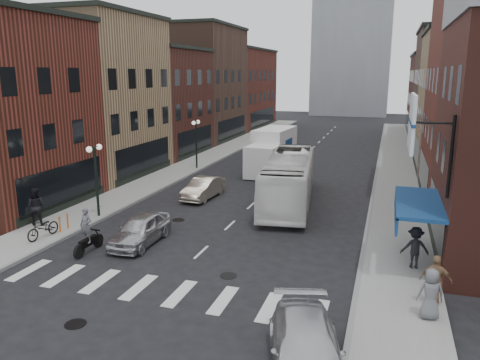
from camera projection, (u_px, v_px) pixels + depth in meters
The scene contains 28 objects.
ground at pixel (192, 260), 20.22m from camera, with size 160.00×160.00×0.00m, color black.
sidewalk_left at pixel (203, 160), 43.15m from camera, with size 3.00×74.00×0.15m, color gray.
sidewalk_right at pixel (396, 171), 38.09m from camera, with size 3.00×74.00×0.15m, color gray.
curb_left at pixel (218, 161), 42.72m from camera, with size 0.20×74.00×0.16m, color gray.
curb_right at pixel (377, 171), 38.56m from camera, with size 0.20×74.00×0.16m, color gray.
crosswalk_stripes at pixel (160, 290), 17.44m from camera, with size 12.00×2.20×0.01m, color silver.
bldg_left_mid_a at pixel (85, 96), 36.29m from camera, with size 10.30×10.20×12.30m.
bldg_left_mid_b at pixel (148, 102), 45.80m from camera, with size 10.30×10.20×10.30m.
bldg_left_far_a at pixel (193, 84), 55.67m from camera, with size 10.30×12.20×13.30m.
bldg_left_far_b at pixel (231, 88), 68.88m from camera, with size 10.30×16.20×11.30m.
bldg_right_far_a at pixel (468, 91), 46.86m from camera, with size 10.30×12.20×12.30m.
bldg_right_far_b at pixel (451, 95), 60.08m from camera, with size 10.30×16.20×10.30m.
awning_blue at pixel (414, 204), 19.30m from camera, with size 1.80×5.00×0.78m.
billboard_sign at pixel (414, 124), 16.76m from camera, with size 1.52×3.00×3.70m.
streetlamp_near at pixel (95, 167), 25.48m from camera, with size 0.32×1.22×4.11m.
streetlamp_far at pixel (196, 135), 38.47m from camera, with size 0.32×1.22×4.11m.
bike_rack at pixel (64, 223), 23.57m from camera, with size 0.08×0.68×0.80m.
box_truck at pixel (271, 151), 37.98m from camera, with size 2.79×8.07×3.45m.
motorcycle_rider at pixel (87, 232), 20.84m from camera, with size 0.58×2.07×2.10m.
transit_bus at pixel (289, 179), 28.64m from camera, with size 2.60×11.12×3.10m, color white.
sedan_left_near at pixel (140, 229), 22.08m from camera, with size 1.65×4.11×1.40m, color silver.
sedan_left_far at pixel (203, 188), 30.11m from camera, with size 1.41×4.05×1.33m, color #B8AB95.
curb_car at pixel (306, 350), 12.51m from camera, with size 1.94×4.78×1.39m, color silver.
parked_bicycle at pixel (43, 228), 22.46m from camera, with size 0.66×1.90×1.00m, color black.
ped_left_solo at pixel (36, 206), 24.41m from camera, with size 0.95×0.55×1.96m, color black.
ped_right_a at pixel (415, 247), 18.96m from camera, with size 1.12×0.55×1.73m, color black.
ped_right_b at pixel (436, 280), 15.91m from camera, with size 1.04×0.52×1.78m, color #926E4A.
ped_right_c at pixel (431, 294), 15.01m from camera, with size 0.83×0.54×1.71m, color slate.
Camera 1 is at (7.74, -17.39, 7.94)m, focal length 35.00 mm.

